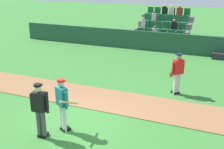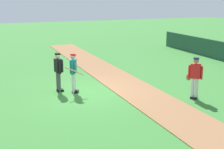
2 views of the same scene
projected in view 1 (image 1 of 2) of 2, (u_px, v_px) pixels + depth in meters
name	position (u px, v px, depth m)	size (l,w,h in m)	color
ground_plane	(75.00, 124.00, 9.49)	(80.00, 80.00, 0.00)	#387A33
infield_dirt_path	(102.00, 99.00, 11.38)	(28.00, 2.04, 0.03)	#936642
dugout_fence	(155.00, 42.00, 18.44)	(20.00, 0.16, 1.27)	#234C38
stadium_bleachers	(163.00, 33.00, 20.41)	(3.90, 3.80, 2.70)	slate
batter_teal_jersey	(62.00, 103.00, 8.77)	(0.64, 0.79, 1.76)	white
umpire_home_plate	(40.00, 108.00, 8.41)	(0.58, 0.35, 1.76)	#4C4C4C
runner_red_jersey	(177.00, 72.00, 11.59)	(0.57, 0.50, 1.76)	silver
equipment_bag	(220.00, 56.00, 16.71)	(0.90, 0.36, 0.36)	#232328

